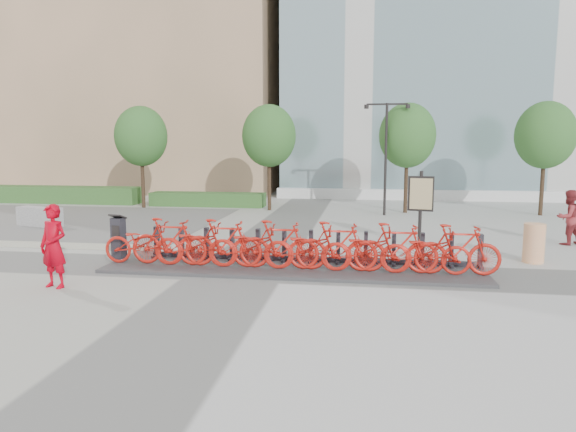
# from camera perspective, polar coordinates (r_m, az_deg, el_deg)

# --- Properties ---
(ground) EXTENTS (120.00, 120.00, 0.00)m
(ground) POSITION_cam_1_polar(r_m,az_deg,el_deg) (13.26, -5.27, -5.94)
(ground) COLOR #B5B5B5
(glass_building) EXTENTS (32.00, 16.00, 24.00)m
(glass_building) POSITION_cam_1_polar(r_m,az_deg,el_deg) (40.97, 25.32, 19.63)
(glass_building) COLOR slate
(glass_building) RESTS_ON ground
(gravel_patch) EXTENTS (14.00, 14.00, 0.00)m
(gravel_patch) POSITION_cam_1_polar(r_m,az_deg,el_deg) (23.70, -25.11, -0.51)
(gravel_patch) COLOR #63625F
(gravel_patch) RESTS_ON ground
(hedge_a) EXTENTS (10.00, 1.40, 0.90)m
(hedge_a) POSITION_cam_1_polar(r_m,az_deg,el_deg) (31.24, -24.71, 2.19)
(hedge_a) COLOR #27481D
(hedge_a) RESTS_ON ground
(hedge_b) EXTENTS (6.00, 1.20, 0.70)m
(hedge_b) POSITION_cam_1_polar(r_m,az_deg,el_deg) (27.09, -8.90, 1.84)
(hedge_b) COLOR #27481D
(hedge_b) RESTS_ON ground
(tree_0) EXTENTS (2.60, 2.60, 5.10)m
(tree_0) POSITION_cam_1_polar(r_m,az_deg,el_deg) (26.90, -16.01, 8.50)
(tree_0) COLOR brown
(tree_0) RESTS_ON ground
(tree_1) EXTENTS (2.60, 2.60, 5.10)m
(tree_1) POSITION_cam_1_polar(r_m,az_deg,el_deg) (24.93, -2.11, 8.87)
(tree_1) COLOR brown
(tree_1) RESTS_ON ground
(tree_2) EXTENTS (2.60, 2.60, 5.10)m
(tree_2) POSITION_cam_1_polar(r_m,az_deg,el_deg) (24.57, 13.13, 8.69)
(tree_2) COLOR brown
(tree_2) RESTS_ON ground
(tree_3) EXTENTS (2.60, 2.60, 5.10)m
(tree_3) POSITION_cam_1_polar(r_m,az_deg,el_deg) (25.74, 26.70, 8.02)
(tree_3) COLOR brown
(tree_3) RESTS_ON ground
(streetlamp) EXTENTS (2.00, 0.20, 5.00)m
(streetlamp) POSITION_cam_1_polar(r_m,az_deg,el_deg) (23.51, 10.84, 7.69)
(streetlamp) COLOR black
(streetlamp) RESTS_ON ground
(dock_pad) EXTENTS (9.60, 2.40, 0.08)m
(dock_pad) POSITION_cam_1_polar(r_m,az_deg,el_deg) (13.29, 0.51, -5.69)
(dock_pad) COLOR #3C3D3F
(dock_pad) RESTS_ON ground
(dock_rail_posts) EXTENTS (8.74, 0.50, 0.85)m
(dock_rail_posts) POSITION_cam_1_polar(r_m,az_deg,el_deg) (13.60, 2.55, -3.38)
(dock_rail_posts) COLOR #28272E
(dock_rail_posts) RESTS_ON dock_pad
(bike_0) EXTENTS (2.09, 0.73, 1.10)m
(bike_0) POSITION_cam_1_polar(r_m,az_deg,el_deg) (13.92, -15.82, -2.89)
(bike_0) COLOR red
(bike_0) RESTS_ON dock_pad
(bike_1) EXTENTS (2.03, 0.57, 1.22)m
(bike_1) POSITION_cam_1_polar(r_m,az_deg,el_deg) (13.63, -13.07, -2.76)
(bike_1) COLOR red
(bike_1) RESTS_ON dock_pad
(bike_2) EXTENTS (2.09, 0.73, 1.10)m
(bike_2) POSITION_cam_1_polar(r_m,az_deg,el_deg) (13.40, -10.19, -3.13)
(bike_2) COLOR red
(bike_2) RESTS_ON dock_pad
(bike_3) EXTENTS (2.03, 0.57, 1.22)m
(bike_3) POSITION_cam_1_polar(r_m,az_deg,el_deg) (13.17, -7.23, -2.99)
(bike_3) COLOR red
(bike_3) RESTS_ON dock_pad
(bike_4) EXTENTS (2.09, 0.73, 1.10)m
(bike_4) POSITION_cam_1_polar(r_m,az_deg,el_deg) (13.01, -4.16, -3.35)
(bike_4) COLOR red
(bike_4) RESTS_ON dock_pad
(bike_5) EXTENTS (2.03, 0.57, 1.22)m
(bike_5) POSITION_cam_1_polar(r_m,az_deg,el_deg) (12.86, -1.03, -3.19)
(bike_5) COLOR red
(bike_5) RESTS_ON dock_pad
(bike_6) EXTENTS (2.09, 0.73, 1.10)m
(bike_6) POSITION_cam_1_polar(r_m,az_deg,el_deg) (12.78, 2.16, -3.55)
(bike_6) COLOR red
(bike_6) RESTS_ON dock_pad
(bike_7) EXTENTS (2.03, 0.57, 1.22)m
(bike_7) POSITION_cam_1_polar(r_m,az_deg,el_deg) (12.71, 5.40, -3.36)
(bike_7) COLOR red
(bike_7) RESTS_ON dock_pad
(bike_8) EXTENTS (2.09, 0.73, 1.10)m
(bike_8) POSITION_cam_1_polar(r_m,az_deg,el_deg) (12.70, 8.65, -3.70)
(bike_8) COLOR red
(bike_8) RESTS_ON dock_pad
(bike_9) EXTENTS (2.03, 0.57, 1.22)m
(bike_9) POSITION_cam_1_polar(r_m,az_deg,el_deg) (12.71, 11.90, -3.49)
(bike_9) COLOR red
(bike_9) RESTS_ON dock_pad
(bike_10) EXTENTS (2.09, 0.73, 1.10)m
(bike_10) POSITION_cam_1_polar(r_m,az_deg,el_deg) (12.79, 15.12, -3.81)
(bike_10) COLOR red
(bike_10) RESTS_ON dock_pad
(bike_11) EXTENTS (2.03, 0.57, 1.22)m
(bike_11) POSITION_cam_1_polar(r_m,az_deg,el_deg) (12.88, 18.32, -3.58)
(bike_11) COLOR red
(bike_11) RESTS_ON dock_pad
(kiosk) EXTENTS (0.43, 0.38, 1.25)m
(kiosk) POSITION_cam_1_polar(r_m,az_deg,el_deg) (14.65, -18.32, -2.27)
(kiosk) COLOR #28272E
(kiosk) RESTS_ON dock_pad
(worker_red) EXTENTS (0.76, 0.59, 1.87)m
(worker_red) POSITION_cam_1_polar(r_m,az_deg,el_deg) (12.53, -24.61, -3.07)
(worker_red) COLOR #B50012
(worker_red) RESTS_ON ground
(pedestrian) EXTENTS (1.06, 0.97, 1.76)m
(pedestrian) POSITION_cam_1_polar(r_m,az_deg,el_deg) (18.59, 28.71, -0.14)
(pedestrian) COLOR maroon
(pedestrian) RESTS_ON ground
(construction_barrel) EXTENTS (0.56, 0.56, 1.06)m
(construction_barrel) POSITION_cam_1_polar(r_m,az_deg,el_deg) (15.40, 25.65, -2.73)
(construction_barrel) COLOR #FF6A00
(construction_barrel) RESTS_ON ground
(jersey_barrier) EXTENTS (2.02, 1.01, 0.75)m
(jersey_barrier) POSITION_cam_1_polar(r_m,az_deg,el_deg) (22.30, -25.87, -0.08)
(jersey_barrier) COLOR #B4B4B4
(jersey_barrier) RESTS_ON ground
(map_sign) EXTENTS (0.78, 0.26, 2.38)m
(map_sign) POSITION_cam_1_polar(r_m,az_deg,el_deg) (16.35, 14.53, 2.06)
(map_sign) COLOR black
(map_sign) RESTS_ON ground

